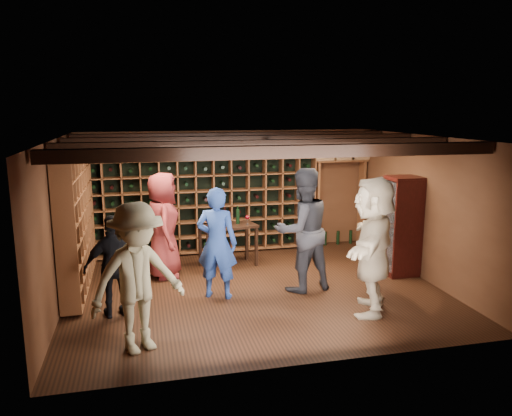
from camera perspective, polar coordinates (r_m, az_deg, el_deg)
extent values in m
plane|color=black|center=(8.36, -0.03, -9.35)|extent=(6.00, 6.00, 0.00)
plane|color=brown|center=(10.40, -3.16, 1.94)|extent=(6.00, 0.00, 6.00)
plane|color=brown|center=(5.67, 5.76, -6.24)|extent=(6.00, 0.00, 6.00)
plane|color=brown|center=(7.89, -21.76, -1.94)|extent=(0.00, 5.00, 5.00)
plane|color=brown|center=(9.14, 18.61, 0.03)|extent=(0.00, 5.00, 5.00)
plane|color=black|center=(7.82, -0.03, 8.03)|extent=(6.00, 6.00, 0.00)
cube|color=black|center=(6.29, 3.31, 6.44)|extent=(5.90, 0.18, 0.16)
cube|color=black|center=(7.34, 0.87, 7.18)|extent=(5.90, 0.18, 0.16)
cube|color=black|center=(8.41, -0.96, 7.73)|extent=(5.90, 0.18, 0.16)
cube|color=black|center=(9.49, -2.38, 8.14)|extent=(5.90, 0.18, 0.16)
cylinder|color=black|center=(7.65, -8.88, 6.99)|extent=(0.10, 0.10, 0.10)
cylinder|color=black|center=(8.29, 1.38, 7.46)|extent=(0.10, 0.10, 0.10)
cylinder|color=black|center=(7.99, 10.38, 7.13)|extent=(0.10, 0.10, 0.10)
cylinder|color=black|center=(8.96, -3.04, 7.75)|extent=(0.10, 0.10, 0.10)
cube|color=brown|center=(10.18, -5.90, 1.11)|extent=(4.65, 0.30, 2.20)
cube|color=black|center=(10.18, -5.90, 1.11)|extent=(4.56, 0.02, 2.16)
cube|color=brown|center=(8.69, -19.83, -1.31)|extent=(0.30, 2.65, 2.20)
cube|color=black|center=(8.69, -19.83, -1.31)|extent=(0.29, 0.02, 2.16)
cube|color=brown|center=(10.83, 9.64, 5.38)|extent=(1.15, 0.32, 0.04)
cube|color=brown|center=(11.17, 11.94, 0.70)|extent=(0.05, 0.28, 1.85)
cube|color=brown|center=(10.77, 6.92, 0.48)|extent=(0.05, 0.28, 1.85)
cube|color=tan|center=(10.67, 7.67, 6.00)|extent=(0.40, 0.30, 0.20)
cube|color=tan|center=(10.83, 9.91, 6.01)|extent=(0.40, 0.30, 0.20)
cube|color=tan|center=(10.97, 11.60, 6.02)|extent=(0.40, 0.30, 0.20)
cube|color=#340C0A|center=(9.47, 16.05, -6.95)|extent=(0.55, 0.50, 0.10)
cube|color=#340C0A|center=(9.24, 16.34, -1.94)|extent=(0.55, 0.50, 1.70)
cube|color=white|center=(9.12, 14.92, -2.04)|extent=(0.01, 0.46, 1.60)
cube|color=#340C0A|center=(9.24, 16.34, -1.94)|extent=(0.50, 0.44, 0.02)
sphere|color=#59260C|center=(9.21, 16.27, -1.34)|extent=(0.18, 0.18, 0.18)
imported|color=navy|center=(7.83, -4.49, -4.01)|extent=(0.76, 0.65, 1.77)
imported|color=black|center=(8.12, 5.33, -2.53)|extent=(1.12, 0.96, 2.02)
imported|color=maroon|center=(8.89, -10.57, -1.97)|extent=(0.60, 0.92, 1.87)
imported|color=black|center=(7.42, -15.80, -6.42)|extent=(0.93, 0.54, 1.49)
imported|color=#827A5A|center=(6.26, -13.40, -7.81)|extent=(1.39, 1.14, 1.87)
imported|color=tan|center=(7.42, 13.20, -4.19)|extent=(1.42, 1.92, 2.01)
cube|color=black|center=(9.37, -3.21, -2.11)|extent=(1.14, 0.74, 0.04)
cube|color=black|center=(9.10, -5.48, -5.12)|extent=(0.06, 0.06, 0.76)
cube|color=black|center=(9.46, 0.04, -4.43)|extent=(0.06, 0.06, 0.76)
cube|color=black|center=(9.50, -6.40, -4.43)|extent=(0.06, 0.06, 0.76)
cube|color=black|center=(9.84, -1.07, -3.79)|extent=(0.06, 0.06, 0.76)
cylinder|color=black|center=(9.28, -4.83, -1.24)|extent=(0.07, 0.07, 0.28)
cylinder|color=black|center=(9.35, -3.58, -1.11)|extent=(0.07, 0.07, 0.28)
cylinder|color=black|center=(9.45, -2.09, -0.97)|extent=(0.07, 0.07, 0.28)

